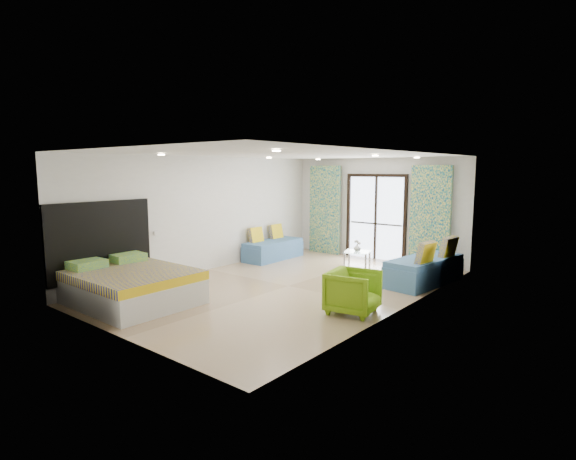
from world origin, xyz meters
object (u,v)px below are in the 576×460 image
Objects in this scene: bed at (131,286)px; armchair at (353,290)px; coffee_table at (357,253)px; daybed_right at (425,269)px; daybed_left at (273,249)px.

armchair is (3.43, 2.03, 0.09)m from bed.
coffee_table is at bearing 72.29° from bed.
bed is at bearing -120.35° from daybed_right.
daybed_left reaches higher than coffee_table.
daybed_right reaches higher than bed.
daybed_right is at bearing -14.71° from coffee_table.
daybed_left is at bearing 97.80° from bed.
daybed_right is 2.65m from armchair.
bed is 3.99m from armchair.
armchair is at bearing 30.61° from bed.
bed is 4.69m from daybed_left.
daybed_right is 2.01m from coffee_table.
bed reaches higher than coffee_table.
daybed_left is 4.84m from armchair.
daybed_right reaches higher than armchair.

